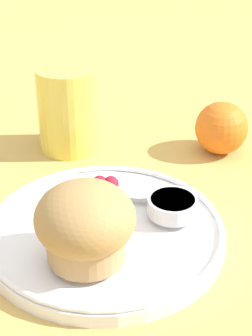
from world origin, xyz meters
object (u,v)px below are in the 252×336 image
at_px(muffin, 85,224).
at_px(butter_knife, 119,194).
at_px(juice_glass, 68,109).
at_px(orange_fruit, 221,128).

height_order(muffin, butter_knife, muffin).
bearing_deg(juice_glass, orange_fruit, 0.80).
relative_size(butter_knife, orange_fruit, 2.19).
height_order(orange_fruit, juice_glass, juice_glass).
height_order(butter_knife, juice_glass, juice_glass).
bearing_deg(orange_fruit, juice_glass, -179.20).
distance_m(orange_fruit, juice_glass, 0.20).
relative_size(butter_knife, juice_glass, 1.34).
xyz_separation_m(muffin, orange_fruit, (0.14, 0.26, -0.02)).
xyz_separation_m(muffin, juice_glass, (-0.06, 0.25, -0.00)).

